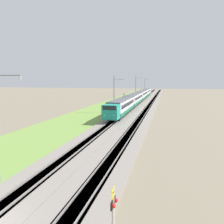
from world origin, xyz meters
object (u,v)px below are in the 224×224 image
object	(u,v)px
passenger_train	(138,96)
crossing_signal_far	(113,215)
catenary_mast_distant	(145,86)
catenary_mast_far	(136,87)
catenary_mast_mid	(114,94)

from	to	relation	value
passenger_train	crossing_signal_far	world-z (taller)	passenger_train
crossing_signal_far	catenary_mast_distant	size ratio (longest dim) A/B	0.36
catenary_mast_far	catenary_mast_distant	bearing A→B (deg)	-0.00
crossing_signal_far	catenary_mast_mid	xyz separation A→B (m)	(42.13, 10.03, 2.58)
passenger_train	catenary_mast_far	world-z (taller)	catenary_mast_far
crossing_signal_far	catenary_mast_distant	bearing A→B (deg)	94.90
catenary_mast_far	passenger_train	bearing A→B (deg)	-168.05
catenary_mast_distant	catenary_mast_far	bearing A→B (deg)	180.00
catenary_mast_mid	catenary_mast_far	distance (m)	37.45
catenary_mast_mid	catenary_mast_far	size ratio (longest dim) A/B	0.92
crossing_signal_far	catenary_mast_distant	xyz separation A→B (m)	(117.02, 10.03, 2.75)
passenger_train	catenary_mast_mid	bearing A→B (deg)	-6.28
catenary_mast_mid	catenary_mast_distant	distance (m)	74.89
catenary_mast_distant	catenary_mast_mid	bearing A→B (deg)	-180.00
passenger_train	catenary_mast_mid	distance (m)	24.88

